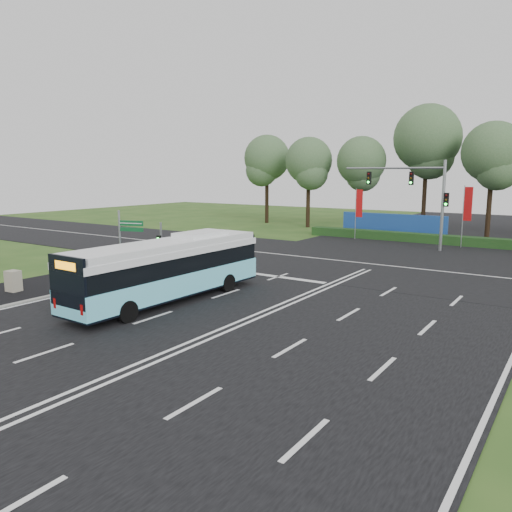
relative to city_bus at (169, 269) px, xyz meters
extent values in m
plane|color=#274B19|center=(4.66, 2.58, -1.57)|extent=(120.00, 120.00, 0.00)
cube|color=black|center=(4.66, 2.58, -1.55)|extent=(20.00, 120.00, 0.04)
cube|color=black|center=(4.66, 14.58, -1.55)|extent=(120.00, 14.00, 0.05)
cube|color=black|center=(-7.84, -0.42, -1.54)|extent=(5.00, 18.00, 0.06)
cube|color=gray|center=(-5.44, -0.42, -1.51)|extent=(0.25, 18.00, 0.12)
cube|color=#6CE1FA|center=(0.00, 0.02, -0.60)|extent=(2.51, 10.92, 1.00)
cube|color=black|center=(0.00, 0.02, -1.06)|extent=(2.49, 10.86, 0.27)
cube|color=black|center=(0.00, 0.02, 0.30)|extent=(2.42, 10.75, 0.86)
cube|color=white|center=(0.00, 0.02, 0.85)|extent=(2.51, 10.92, 0.32)
cube|color=white|center=(0.00, 0.02, 1.16)|extent=(2.45, 10.48, 0.32)
cube|color=white|center=(0.05, 2.28, 1.44)|extent=(1.51, 2.75, 0.23)
cube|color=black|center=(-0.12, -5.36, 0.35)|extent=(2.20, 0.17, 1.99)
cube|color=orange|center=(-0.12, -5.40, 0.98)|extent=(1.27, 0.09, 0.32)
cylinder|color=black|center=(-0.98, 3.12, -1.10)|extent=(0.27, 0.95, 0.94)
cylinder|color=black|center=(1.12, 3.07, -1.10)|extent=(0.27, 0.95, 0.94)
cylinder|color=black|center=(-1.13, -3.40, -1.10)|extent=(0.27, 0.95, 0.94)
cylinder|color=black|center=(0.97, -3.45, -1.10)|extent=(0.27, 0.95, 0.94)
cylinder|color=gray|center=(-5.54, 5.14, -0.05)|extent=(0.12, 0.12, 3.04)
cube|color=black|center=(-5.54, 4.96, 0.52)|extent=(0.26, 0.19, 0.35)
sphere|color=#19F233|center=(-5.54, 4.86, 0.52)|extent=(0.12, 0.12, 0.12)
cylinder|color=gray|center=(-5.67, 2.04, 0.40)|extent=(0.12, 0.12, 3.95)
cube|color=#0D4D24|center=(-4.97, 2.26, 1.69)|extent=(1.43, 0.49, 0.30)
cube|color=#0D4D24|center=(-4.97, 2.26, 1.34)|extent=(1.43, 0.49, 0.22)
cube|color=white|center=(-4.97, 2.23, 1.69)|extent=(1.32, 0.42, 0.04)
cube|color=#A39A83|center=(-7.93, -3.05, -1.01)|extent=(0.72, 0.62, 1.12)
cylinder|color=gray|center=(-1.62, 25.97, 0.75)|extent=(0.07, 0.07, 4.65)
cube|color=red|center=(-1.28, 25.94, 1.74)|extent=(0.62, 0.09, 2.48)
cylinder|color=gray|center=(7.62, 25.80, 0.95)|extent=(0.08, 0.08, 5.04)
cube|color=red|center=(7.98, 25.69, 2.01)|extent=(0.65, 0.23, 2.69)
cylinder|color=gray|center=(6.66, 23.08, 1.93)|extent=(0.24, 0.24, 7.00)
cylinder|color=gray|center=(2.66, 23.08, 4.83)|extent=(8.00, 0.16, 0.16)
cube|color=black|center=(4.16, 23.08, 4.03)|extent=(0.32, 0.28, 1.05)
cube|color=black|center=(0.66, 23.08, 4.03)|extent=(0.32, 0.28, 1.05)
cube|color=black|center=(6.91, 23.08, 2.43)|extent=(0.32, 0.28, 1.05)
cube|color=#163A15|center=(4.66, 27.08, -1.17)|extent=(22.00, 1.20, 0.80)
cube|color=#1B4494|center=(0.66, 29.58, -0.47)|extent=(10.00, 0.30, 2.20)
cylinder|color=black|center=(-16.68, 34.46, 2.13)|extent=(0.44, 0.44, 7.41)
sphere|color=#3D5D37|center=(-16.68, 34.46, 6.23)|extent=(5.46, 5.46, 5.46)
cylinder|color=black|center=(-10.16, 32.82, 1.92)|extent=(0.44, 0.44, 6.99)
sphere|color=#3D5D37|center=(-10.16, 32.82, 5.79)|extent=(5.15, 5.15, 5.15)
cylinder|color=black|center=(-4.15, 33.08, 1.87)|extent=(0.44, 0.44, 6.89)
sphere|color=#3D5D37|center=(-4.15, 33.08, 5.68)|extent=(5.08, 5.08, 5.08)
cylinder|color=black|center=(1.88, 35.28, 2.94)|extent=(0.44, 0.44, 9.03)
sphere|color=#3D5D37|center=(1.88, 35.28, 7.93)|extent=(6.65, 6.65, 6.65)
cylinder|color=black|center=(8.33, 33.28, 2.17)|extent=(0.44, 0.44, 7.49)
sphere|color=#3D5D37|center=(8.33, 33.28, 6.31)|extent=(5.52, 5.52, 5.52)
camera|label=1|loc=(16.16, -16.72, 4.44)|focal=35.00mm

